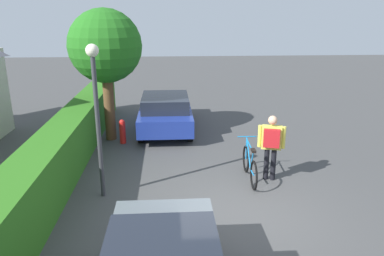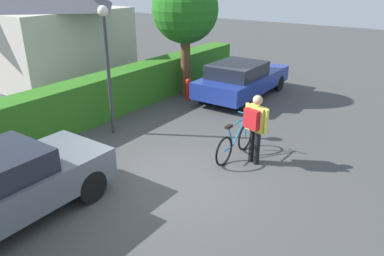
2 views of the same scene
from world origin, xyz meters
TOP-DOWN VIEW (x-y plane):
  - ground_plane at (0.00, 0.00)m, footprint 60.00×60.00m
  - hedge_row at (0.00, 4.25)m, footprint 18.58×0.90m
  - house_distant at (3.99, 9.93)m, footprint 5.69×5.74m
  - parked_car_far at (6.21, 1.56)m, footprint 4.38×1.83m
  - bicycle at (1.73, -0.61)m, footprint 1.78×0.50m
  - person_rider at (1.70, -1.12)m, footprint 0.45×0.66m
  - street_lamp at (1.09, 3.02)m, footprint 0.28×0.28m
  - tree_kerbside at (5.24, 3.42)m, footprint 2.35×2.35m
  - fire_hydrant at (4.79, 2.97)m, footprint 0.20×0.20m

SIDE VIEW (x-z plane):
  - ground_plane at x=0.00m, z-range 0.00..0.00m
  - bicycle at x=1.73m, z-range -0.10..0.91m
  - fire_hydrant at x=4.79m, z-range 0.01..0.82m
  - hedge_row at x=0.00m, z-range 0.00..1.34m
  - parked_car_far at x=6.21m, z-range 0.03..1.38m
  - person_rider at x=1.70m, z-range 0.19..1.90m
  - street_lamp at x=1.09m, z-range 0.57..4.10m
  - house_distant at x=3.99m, z-range 0.06..5.14m
  - tree_kerbside at x=5.24m, z-range 0.93..5.24m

